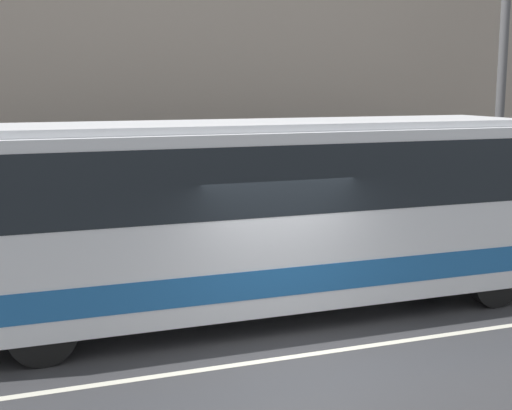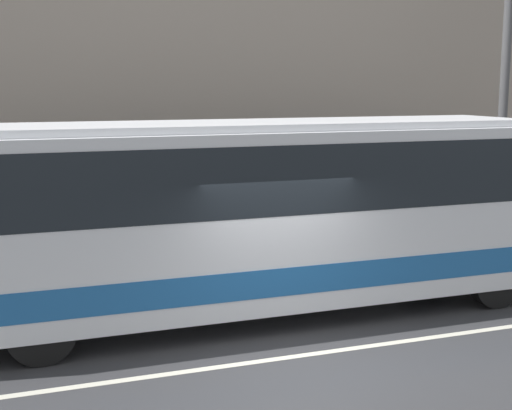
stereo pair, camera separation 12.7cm
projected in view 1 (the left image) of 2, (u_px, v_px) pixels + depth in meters
ground_plane at (300, 356)px, 10.49m from camera, size 60.00×60.00×0.00m
sidewalk at (201, 266)px, 15.31m from camera, size 60.00×2.48×0.16m
lane_stripe at (300, 356)px, 10.48m from camera, size 54.00×0.14×0.01m
transit_bus at (249, 208)px, 12.05m from camera, size 11.82×2.49×3.34m
utility_pole_near at (502, 70)px, 16.45m from camera, size 0.21×0.21×8.23m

